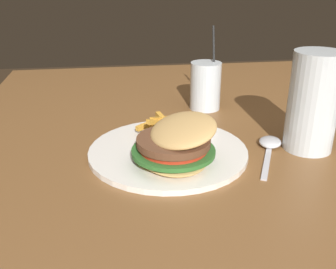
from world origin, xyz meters
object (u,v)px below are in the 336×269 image
Objects in this scene: meal_plate_near at (172,146)px; beer_glass at (313,104)px; juice_glass at (205,88)px; spoon at (270,144)px.

meal_plate_near is 0.26m from beer_glass.
beer_glass is at bearing 29.70° from juice_glass.
beer_glass is at bearing 93.40° from meal_plate_near.
spoon is at bearing -100.16° from beer_glass.
beer_glass reaches higher than meal_plate_near.
juice_glass is 0.25m from spoon.
juice_glass is (-0.24, -0.14, -0.04)m from beer_glass.
meal_plate_near is at bearing -24.45° from juice_glass.
meal_plate_near is at bearing 123.61° from spoon.
juice_glass is at bearing -150.30° from beer_glass.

